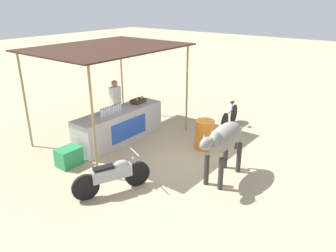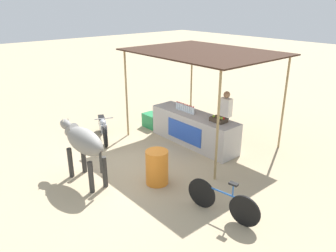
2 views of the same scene
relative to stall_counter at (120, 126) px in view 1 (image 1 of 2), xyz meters
The scene contains 11 objects.
ground_plane 2.25m from the stall_counter, 90.00° to the right, with size 60.00×60.00×0.00m, color tan.
stall_counter is the anchor object (origin of this frame).
stall_awning 2.22m from the stall_counter, 90.00° to the left, with size 4.20×3.20×2.80m.
water_bottle_row 0.69m from the stall_counter, behind, with size 0.79×0.07×0.25m.
fruit_crate 1.07m from the stall_counter, ahead, with size 0.44×0.32×0.18m.
vendor_behind_counter 1.03m from the stall_counter, 51.89° to the left, with size 0.34×0.22×1.65m.
cooler_box 1.96m from the stall_counter, behind, with size 0.60×0.44×0.48m, color #268C4C.
water_barrel 2.57m from the stall_counter, 64.98° to the right, with size 0.55×0.55×0.85m, color orange.
cow 3.61m from the stall_counter, 92.16° to the right, with size 1.83×0.57×1.44m.
motorcycle_parked 2.87m from the stall_counter, 137.54° to the right, with size 1.68×0.88×0.90m.
bicycle_leaning 3.66m from the stall_counter, 35.84° to the right, with size 1.64×0.32×0.85m.
Camera 1 is at (-6.38, -4.56, 4.09)m, focal length 35.00 mm.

